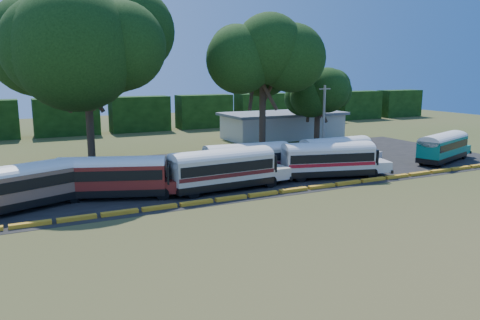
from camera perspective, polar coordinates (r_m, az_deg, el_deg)
name	(u,v)px	position (r m, az deg, el deg)	size (l,w,h in m)	color
ground	(285,196)	(39.51, 5.45, -4.45)	(160.00, 160.00, 0.00)	#304717
asphalt_strip	(234,169)	(50.24, -0.73, -1.07)	(64.00, 24.00, 0.02)	black
curb	(278,192)	(40.30, 4.71, -3.91)	(53.70, 0.45, 0.30)	gold
terminal_building	(283,125)	(73.58, 5.24, 4.29)	(19.00, 9.00, 4.00)	beige
treeline_backdrop	(140,114)	(83.21, -12.12, 5.52)	(130.00, 4.00, 6.00)	black
bus_beige	(17,185)	(38.67, -25.55, -2.73)	(10.96, 6.32, 3.53)	black
bus_red	(115,174)	(39.74, -14.96, -1.72)	(10.85, 6.01, 3.48)	black
bus_cream_west	(224,167)	(40.87, -1.96, -0.88)	(11.36, 3.36, 3.69)	black
bus_cream_east	(249,158)	(46.01, 1.09, 0.23)	(10.46, 3.37, 3.38)	black
bus_white_red	(330,158)	(46.46, 10.91, 0.27)	(11.16, 5.28, 3.56)	black
bus_white_blue	(337,150)	(52.45, 11.74, 1.21)	(9.78, 2.61, 3.20)	black
bus_teal	(444,146)	(58.47, 23.57, 1.62)	(10.48, 5.76, 3.36)	black
tree_west	(85,40)	(52.15, -18.40, 13.75)	(15.54, 15.54, 19.24)	#3A2F1D
tree_center	(263,52)	(57.52, 2.83, 13.02)	(10.86, 10.86, 16.63)	#3A2F1D
tree_east	(318,92)	(67.14, 9.50, 8.19)	(8.06, 8.06, 10.45)	#3A2F1D
utility_pole	(324,120)	(58.03, 10.17, 4.80)	(1.60, 0.30, 8.65)	gray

